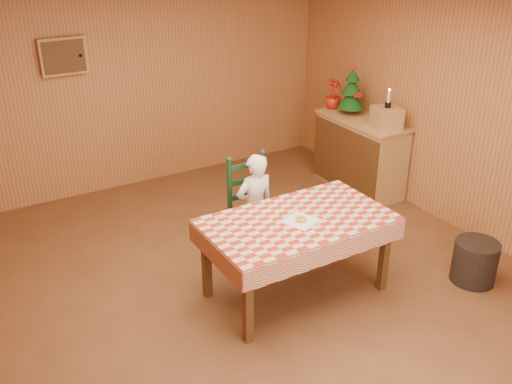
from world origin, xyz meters
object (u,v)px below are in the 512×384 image
Objects in this scene: seated_child at (255,207)px; ladder_chair at (252,210)px; dining_table at (297,227)px; shelf_unit at (360,154)px; christmas_tree at (352,92)px; storage_bin at (475,262)px; crate at (387,118)px.

ladder_chair is at bearing -90.00° from seated_child.
dining_table is 1.34× the size of shelf_unit.
shelf_unit is (1.99, 0.71, -0.04)m from ladder_chair.
seated_child is 1.81× the size of christmas_tree.
ladder_chair is 2.33m from christmas_tree.
dining_table is 1.78m from storage_bin.
dining_table is at bearing -90.00° from ladder_chair.
seated_child reaches higher than ladder_chair.
crate is at bearing 76.46° from storage_bin.
shelf_unit is 2.99× the size of storage_bin.
dining_table is 5.52× the size of crate.
christmas_tree reaches higher than ladder_chair.
ladder_chair is at bearing -160.42° from shelf_unit.
shelf_unit is (1.99, 1.50, -0.22)m from dining_table.
christmas_tree reaches higher than storage_bin.
seated_child is (-0.00, -0.06, 0.06)m from ladder_chair.
crate reaches higher than dining_table.
dining_table is 0.74m from seated_child.
christmas_tree is 2.69m from storage_bin.
christmas_tree is at bearing 88.02° from shelf_unit.
dining_table is 2.67× the size of christmas_tree.
storage_bin is (-0.43, -2.46, -1.00)m from christmas_tree.
christmas_tree reaches higher than shelf_unit.
dining_table is 0.81m from ladder_chair.
seated_child is at bearing 137.37° from storage_bin.
crate is 0.72× the size of storage_bin.
storage_bin is at bearing -100.94° from shelf_unit.
storage_bin is (1.57, -1.50, -0.30)m from ladder_chair.
ladder_chair is 0.96× the size of seated_child.
storage_bin is at bearing -43.74° from ladder_chair.
crate reaches higher than shelf_unit.
crate is (2.00, 0.37, 0.49)m from seated_child.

